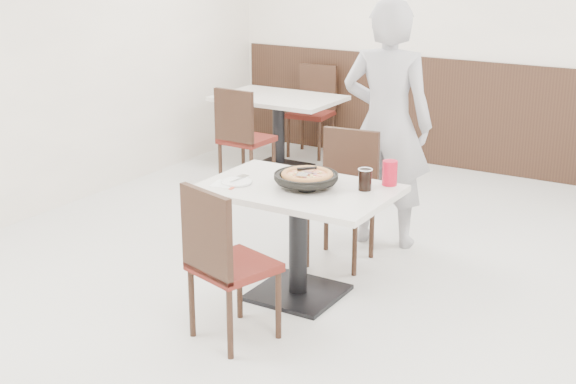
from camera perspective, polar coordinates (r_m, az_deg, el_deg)
The scene contains 19 objects.
floor at distance 5.22m, azimuth 3.51°, elevation -8.04°, with size 7.00×7.00×0.00m, color #B2B1AD.
wall_back at distance 8.02m, azimuth 15.66°, elevation 10.92°, with size 6.00×0.04×2.80m, color beige.
wainscot_back at distance 8.13m, azimuth 15.13°, elevation 4.97°, with size 5.90×0.03×1.10m, color black.
main_table at distance 5.20m, azimuth 0.72°, elevation -3.58°, with size 1.20×0.80×0.75m, color silver, non-canonical shape.
chair_near at distance 4.64m, azimuth -3.86°, elevation -5.03°, with size 0.42×0.42×0.95m, color black, non-canonical shape.
chair_far at distance 5.71m, azimuth 3.76°, elevation -0.57°, with size 0.42×0.42×0.95m, color black, non-canonical shape.
trivet at distance 5.00m, azimuth 1.35°, elevation 0.31°, with size 0.11×0.11×0.04m, color black.
pizza_pan at distance 5.06m, azimuth 1.29°, elevation 0.81°, with size 0.38×0.38×0.01m, color black.
pizza at distance 5.07m, azimuth 1.37°, elevation 1.04°, with size 0.28×0.28×0.02m, color #C68446.
pizza_server at distance 5.02m, azimuth 1.03°, elevation 1.26°, with size 0.07×0.09×0.00m, color silver.
napkin at distance 5.14m, azimuth -4.49°, elevation 0.56°, with size 0.16×0.16×0.00m, color white.
side_plate at distance 5.16m, azimuth -3.68°, elevation 0.72°, with size 0.20×0.20×0.01m, color white.
fork at distance 5.18m, azimuth -3.55°, elevation 0.90°, with size 0.01×0.15×0.00m, color silver.
cola_glass at distance 5.02m, azimuth 5.50°, elevation 0.85°, with size 0.08×0.08×0.13m, color black.
red_cup at distance 5.13m, azimuth 7.25°, elevation 1.36°, with size 0.10×0.10×0.16m, color #B70E25.
diner_person at distance 6.01m, azimuth 7.06°, elevation 4.78°, with size 0.68×0.45×1.86m, color #ADACB1.
bg_table_left at distance 8.06m, azimuth -0.66°, elevation 4.20°, with size 1.20×0.80×0.75m, color silver, non-canonical shape.
bg_chair_left_near at distance 7.50m, azimuth -2.95°, elevation 3.92°, with size 0.42×0.42×0.95m, color black, non-canonical shape.
bg_chair_left_far at distance 8.59m, azimuth 1.62°, elevation 5.72°, with size 0.42×0.42×0.95m, color black, non-canonical shape.
Camera 1 is at (2.15, -4.17, 2.27)m, focal length 50.00 mm.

